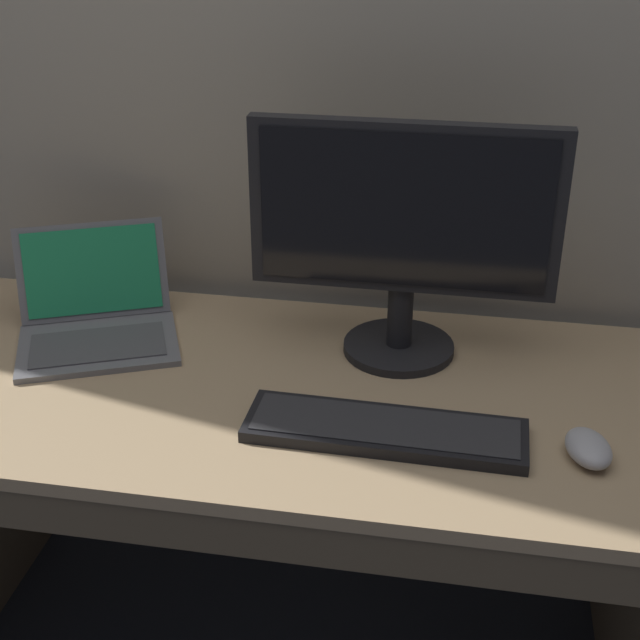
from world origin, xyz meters
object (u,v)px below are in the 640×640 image
wired_keyboard (385,430)px  computer_mouse (588,448)px  laptop_space_gray (96,317)px  external_monitor (403,230)px

wired_keyboard → computer_mouse: 0.32m
laptop_space_gray → wired_keyboard: 0.65m
wired_keyboard → computer_mouse: bearing=-1.1°
laptop_space_gray → external_monitor: size_ratio=0.70×
computer_mouse → laptop_space_gray: bearing=150.4°
external_monitor → laptop_space_gray: bearing=-177.1°
laptop_space_gray → external_monitor: external_monitor is taller
laptop_space_gray → external_monitor: (0.60, 0.03, 0.21)m
external_monitor → computer_mouse: external_monitor is taller
external_monitor → computer_mouse: size_ratio=5.36×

